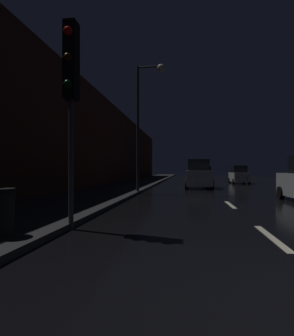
# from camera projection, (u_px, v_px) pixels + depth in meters

# --- Properties ---
(ground) EXTENTS (25.94, 84.00, 0.02)m
(ground) POSITION_uv_depth(u_px,v_px,m) (204.00, 184.00, 26.80)
(ground) COLOR black
(sidewalk_left) EXTENTS (4.40, 84.00, 0.15)m
(sidewalk_left) POSITION_uv_depth(u_px,v_px,m) (139.00, 182.00, 27.80)
(sidewalk_left) COLOR #28282B
(sidewalk_left) RESTS_ON ground
(building_facade_left) EXTENTS (0.80, 63.00, 7.98)m
(building_facade_left) POSITION_uv_depth(u_px,v_px,m) (106.00, 143.00, 24.75)
(building_facade_left) COLOR #472319
(building_facade_left) RESTS_ON ground
(lane_centerline) EXTENTS (0.16, 24.49, 0.01)m
(lane_centerline) POSITION_uv_depth(u_px,v_px,m) (216.00, 193.00, 15.77)
(lane_centerline) COLOR beige
(lane_centerline) RESTS_ON ground
(traffic_light_near_left) EXTENTS (0.31, 0.46, 5.06)m
(traffic_light_near_left) POSITION_uv_depth(u_px,v_px,m) (71.00, 78.00, 6.29)
(traffic_light_near_left) COLOR #38383A
(traffic_light_near_left) RESTS_ON ground
(streetlamp_overhead) EXTENTS (1.70, 0.44, 7.72)m
(streetlamp_overhead) POSITION_uv_depth(u_px,v_px,m) (145.00, 109.00, 15.52)
(streetlamp_overhead) COLOR #2D2D30
(streetlamp_overhead) RESTS_ON ground
(trash_bin_curbside) EXTENTS (0.55, 0.55, 0.93)m
(trash_bin_curbside) POSITION_uv_depth(u_px,v_px,m) (0.00, 212.00, 5.14)
(trash_bin_curbside) COLOR black
(trash_bin_curbside) RESTS_ON sidewalk_left
(car_approaching_headlights) EXTENTS (2.05, 4.44, 2.24)m
(car_approaching_headlights) POSITION_uv_depth(u_px,v_px,m) (198.00, 175.00, 20.40)
(car_approaching_headlights) COLOR silver
(car_approaching_headlights) RESTS_ON ground
(car_parked_right_far) EXTENTS (1.70, 3.68, 1.85)m
(car_parked_right_far) POSITION_uv_depth(u_px,v_px,m) (239.00, 175.00, 27.03)
(car_parked_right_far) COLOR silver
(car_parked_right_far) RESTS_ON ground
(car_distant_taillights) EXTENTS (1.76, 3.82, 1.92)m
(car_distant_taillights) POSITION_uv_depth(u_px,v_px,m) (206.00, 173.00, 41.28)
(car_distant_taillights) COLOR black
(car_distant_taillights) RESTS_ON ground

